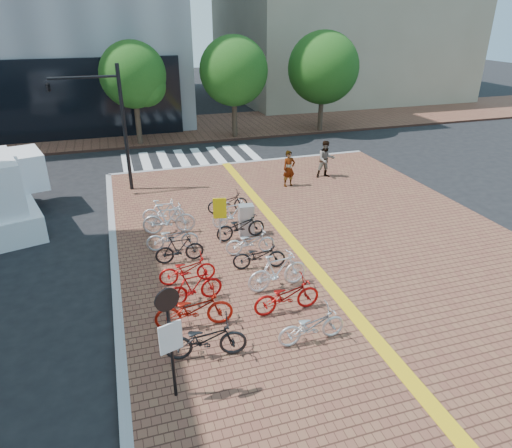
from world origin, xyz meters
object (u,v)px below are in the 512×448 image
object	(u,v)px
bike_1	(194,309)
bike_2	(194,287)
pedestrian_b	(326,159)
box_truck	(0,193)
bike_9	(287,296)
bike_6	(169,219)
bike_8	(312,326)
bike_0	(206,339)
yellow_sign	(220,212)
traffic_light_pole	(90,107)
bike_7	(163,211)
utility_box	(246,220)
bike_10	(278,271)
bike_5	(172,237)
bike_14	(233,213)
bike_15	(228,202)
bike_4	(179,249)
notice_sign	(170,331)
bike_13	(241,226)
bike_11	(259,256)
pedestrian_a	(289,169)
bike_3	(187,269)
bike_12	(250,242)

from	to	relation	value
bike_1	bike_2	world-z (taller)	bike_1
pedestrian_b	box_truck	bearing A→B (deg)	-168.97
bike_9	bike_6	bearing A→B (deg)	20.54
bike_9	bike_8	bearing A→B (deg)	-176.22
bike_0	yellow_sign	distance (m)	5.81
traffic_light_pole	bike_7	bearing A→B (deg)	-62.14
utility_box	bike_10	bearing A→B (deg)	-92.14
box_truck	bike_0	bearing A→B (deg)	-59.37
bike_5	bike_14	bearing A→B (deg)	-56.49
bike_15	pedestrian_b	size ratio (longest dim) A/B	0.92
bike_5	bike_4	bearing A→B (deg)	-166.90
pedestrian_b	traffic_light_pole	world-z (taller)	traffic_light_pole
bike_7	notice_sign	world-z (taller)	notice_sign
bike_0	box_truck	world-z (taller)	box_truck
bike_7	utility_box	size ratio (longest dim) A/B	1.38
bike_13	bike_14	bearing A→B (deg)	-6.71
bike_11	bike_0	bearing A→B (deg)	154.61
bike_0	utility_box	distance (m)	6.48
bike_2	pedestrian_a	size ratio (longest dim) A/B	0.98
bike_9	yellow_sign	world-z (taller)	yellow_sign
bike_2	utility_box	xyz separation A→B (m)	(2.56, 3.63, 0.08)
bike_14	traffic_light_pole	distance (m)	7.69
bike_2	bike_3	xyz separation A→B (m)	(-0.01, 1.07, -0.05)
bike_12	bike_13	size ratio (longest dim) A/B	0.92
bike_8	bike_14	xyz separation A→B (m)	(-0.09, 7.00, 0.05)
bike_0	bike_13	world-z (taller)	bike_0
pedestrian_a	bike_6	bearing A→B (deg)	-159.42
bike_6	bike_12	world-z (taller)	bike_6
bike_1	box_truck	distance (m)	10.26
bike_12	bike_13	xyz separation A→B (m)	(-0.00, 1.18, 0.04)
bike_14	pedestrian_b	xyz separation A→B (m)	(5.72, 4.08, 0.39)
bike_3	bike_14	world-z (taller)	bike_14
bike_3	bike_13	size ratio (longest dim) A/B	0.93
bike_0	bike_7	world-z (taller)	bike_0
traffic_light_pole	bike_8	bearing A→B (deg)	-68.80
bike_1	traffic_light_pole	distance (m)	11.44
bike_11	utility_box	distance (m)	2.42
bike_0	bike_2	distance (m)	2.27
pedestrian_a	utility_box	size ratio (longest dim) A/B	1.45
bike_10	traffic_light_pole	world-z (taller)	traffic_light_pole
bike_10	pedestrian_b	size ratio (longest dim) A/B	1.05
bike_3	pedestrian_a	distance (m)	9.05
bike_9	bike_12	bearing A→B (deg)	-1.81
bike_8	bike_11	xyz separation A→B (m)	(-0.13, 3.73, -0.02)
bike_4	box_truck	world-z (taller)	box_truck
bike_6	bike_7	world-z (taller)	bike_6
bike_14	yellow_sign	distance (m)	1.61
utility_box	bike_2	bearing A→B (deg)	-125.23
bike_7	bike_12	distance (m)	4.11
bike_3	bike_12	distance (m)	2.56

